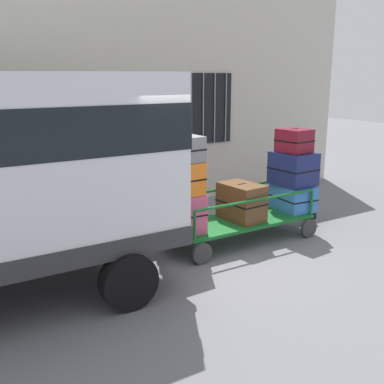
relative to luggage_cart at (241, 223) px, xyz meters
The scene contains 12 objects.
ground_plane 1.15m from the luggage_cart, behind, with size 40.00×40.00×0.00m, color slate.
building_wall 3.73m from the luggage_cart, 111.40° to the left, with size 12.00×0.38×5.00m.
luggage_cart is the anchor object (origin of this frame).
cart_railing 0.44m from the luggage_cart, 169.38° to the right, with size 2.41×0.90×0.46m.
suitcase_left_bottom 1.20m from the luggage_cart, behind, with size 0.60×0.67×0.60m.
suitcase_left_middle 1.46m from the luggage_cart, behind, with size 0.52×0.65×0.50m.
suitcase_left_top 1.77m from the luggage_cart, behind, with size 0.54×0.54×0.38m.
suitcase_midleft_bottom 0.36m from the luggage_cart, 90.00° to the right, with size 0.57×0.79×0.61m.
suitcase_center_bottom 1.18m from the luggage_cart, ahead, with size 0.59×0.78×0.45m.
suitcase_center_middle 1.40m from the luggage_cart, ahead, with size 0.64×0.73×0.58m.
suitcase_center_top 1.73m from the luggage_cart, ahead, with size 0.52×0.57×0.41m.
backpack 1.68m from the luggage_cart, ahead, with size 0.27×0.22×0.44m.
Camera 1 is at (-3.50, -5.77, 2.73)m, focal length 43.45 mm.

